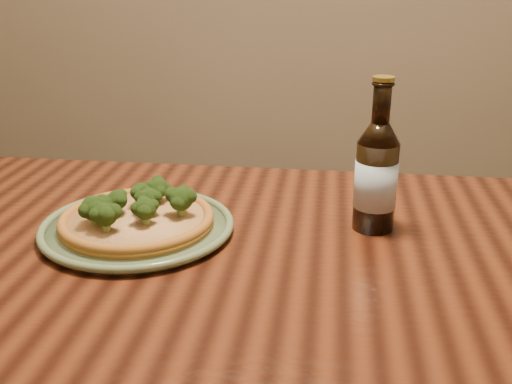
# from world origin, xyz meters

# --- Properties ---
(table) EXTENTS (1.60, 0.90, 0.75)m
(table) POSITION_xyz_m (0.00, 0.10, 0.66)
(table) COLOR #4B2010
(table) RESTS_ON ground
(plate) EXTENTS (0.33, 0.33, 0.02)m
(plate) POSITION_xyz_m (-0.03, 0.19, 0.76)
(plate) COLOR #647953
(plate) RESTS_ON table
(pizza) EXTENTS (0.26, 0.26, 0.07)m
(pizza) POSITION_xyz_m (-0.03, 0.18, 0.78)
(pizza) COLOR #AD6C27
(pizza) RESTS_ON plate
(beer_bottle) EXTENTS (0.07, 0.07, 0.26)m
(beer_bottle) POSITION_xyz_m (0.37, 0.25, 0.85)
(beer_bottle) COLOR black
(beer_bottle) RESTS_ON table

